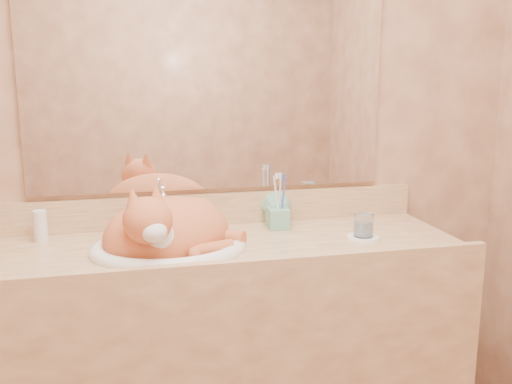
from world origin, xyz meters
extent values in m
cube|color=#8F5D41|center=(0.00, 1.00, 1.25)|extent=(2.40, 0.02, 2.50)
cube|color=white|center=(0.00, 0.99, 1.39)|extent=(1.30, 0.02, 0.80)
imported|color=#6DAF94|center=(0.23, 0.84, 0.93)|extent=(0.08, 0.08, 0.17)
imported|color=#6DAF94|center=(0.24, 0.88, 0.90)|extent=(0.13, 0.13, 0.11)
cylinder|color=white|center=(0.48, 0.68, 0.85)|extent=(0.11, 0.11, 0.01)
cylinder|color=silver|center=(0.48, 0.68, 0.90)|extent=(0.07, 0.07, 0.08)
cylinder|color=white|center=(-0.60, 0.90, 0.90)|extent=(0.04, 0.04, 0.11)
camera|label=1|loc=(-0.31, -1.08, 1.41)|focal=40.00mm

